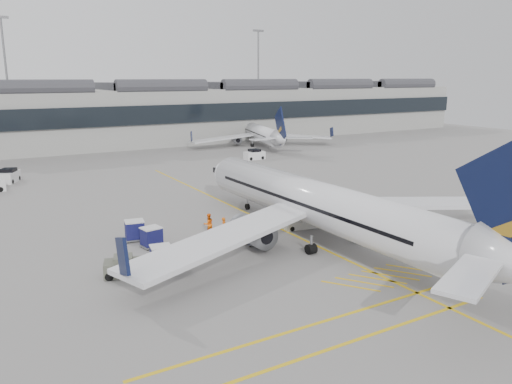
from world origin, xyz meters
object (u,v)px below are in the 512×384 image
ramp_agent_b (208,224)px  ramp_agent_a (224,227)px  baggage_cart_a (258,233)px  airliner_main (323,206)px  pushback_tug (124,267)px  belt_loader (302,222)px

ramp_agent_b → ramp_agent_a: bearing=118.5°
baggage_cart_a → ramp_agent_b: size_ratio=1.10×
airliner_main → pushback_tug: bearing=174.9°
belt_loader → pushback_tug: (-17.31, -3.04, 0.11)m
airliner_main → ramp_agent_b: size_ratio=21.20×
airliner_main → pushback_tug: 16.60m
ramp_agent_a → belt_loader: bearing=-51.5°
airliner_main → baggage_cart_a: size_ratio=19.20×
ramp_agent_a → ramp_agent_b: ramp_agent_b is taller
airliner_main → ramp_agent_b: 10.14m
airliner_main → baggage_cart_a: bearing=155.0°
airliner_main → ramp_agent_b: (-7.27, 6.73, -2.18)m
ramp_agent_a → baggage_cart_a: bearing=-106.8°
belt_loader → baggage_cart_a: belt_loader is taller
baggage_cart_a → pushback_tug: 11.48m
ramp_agent_a → pushback_tug: (-9.90, -4.08, -0.24)m
baggage_cart_a → ramp_agent_b: ramp_agent_b is taller
baggage_cart_a → ramp_agent_a: (-1.53, 3.04, -0.05)m
belt_loader → airliner_main: bearing=-93.4°
ramp_agent_b → pushback_tug: size_ratio=0.63×
belt_loader → ramp_agent_a: (-7.41, 1.04, 0.35)m
belt_loader → baggage_cart_a: size_ratio=2.24×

